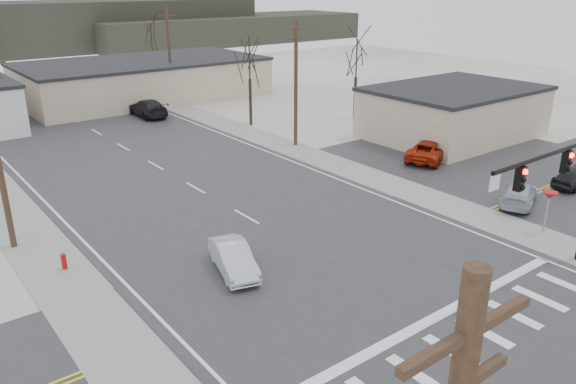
% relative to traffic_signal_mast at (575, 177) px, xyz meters
% --- Properties ---
extents(ground, '(140.00, 140.00, 0.00)m').
position_rel_traffic_signal_mast_xyz_m(ground, '(-7.89, 6.20, -4.67)').
color(ground, silver).
rests_on(ground, ground).
extents(main_road, '(18.00, 110.00, 0.05)m').
position_rel_traffic_signal_mast_xyz_m(main_road, '(-7.89, 21.20, -4.65)').
color(main_road, '#2A2A2C').
rests_on(main_road, ground).
extents(cross_road, '(90.00, 10.00, 0.04)m').
position_rel_traffic_signal_mast_xyz_m(cross_road, '(-7.89, 6.20, -4.65)').
color(cross_road, '#2A2A2C').
rests_on(cross_road, ground).
extents(parking_lot, '(18.00, 20.00, 0.03)m').
position_rel_traffic_signal_mast_xyz_m(parking_lot, '(12.11, 12.20, -4.66)').
color(parking_lot, '#2A2A2C').
rests_on(parking_lot, ground).
extents(sidewalk_right, '(3.00, 90.00, 0.06)m').
position_rel_traffic_signal_mast_xyz_m(sidewalk_right, '(2.71, 26.20, -4.64)').
color(sidewalk_right, gray).
rests_on(sidewalk_right, ground).
extents(traffic_signal_mast, '(8.95, 0.43, 7.20)m').
position_rel_traffic_signal_mast_xyz_m(traffic_signal_mast, '(0.00, 0.00, 0.00)').
color(traffic_signal_mast, black).
rests_on(traffic_signal_mast, ground).
extents(fire_hydrant, '(0.24, 0.24, 0.87)m').
position_rel_traffic_signal_mast_xyz_m(fire_hydrant, '(-18.09, 14.20, -4.22)').
color(fire_hydrant, '#A50C0C').
rests_on(fire_hydrant, ground).
extents(yield_sign, '(0.80, 0.80, 2.35)m').
position_rel_traffic_signal_mast_xyz_m(yield_sign, '(3.61, 2.70, -2.61)').
color(yield_sign, gray).
rests_on(yield_sign, ground).
extents(building_right_far, '(26.30, 14.30, 4.30)m').
position_rel_traffic_signal_mast_xyz_m(building_right_far, '(2.11, 50.20, -2.52)').
color(building_right_far, '#BCAD90').
rests_on(building_right_far, ground).
extents(building_lot, '(14.30, 10.30, 4.30)m').
position_rel_traffic_signal_mast_xyz_m(building_lot, '(16.11, 18.20, -2.52)').
color(building_lot, '#BCAD90').
rests_on(building_lot, ground).
extents(upole_right_a, '(2.20, 0.30, 10.00)m').
position_rel_traffic_signal_mast_xyz_m(upole_right_a, '(3.61, 24.20, 0.55)').
color(upole_right_a, '#483321').
rests_on(upole_right_a, ground).
extents(upole_right_b, '(2.20, 0.30, 10.00)m').
position_rel_traffic_signal_mast_xyz_m(upole_right_b, '(3.61, 46.20, 0.55)').
color(upole_right_b, '#483321').
rests_on(upole_right_b, ground).
extents(tree_right_mid, '(3.74, 3.74, 8.33)m').
position_rel_traffic_signal_mast_xyz_m(tree_right_mid, '(4.61, 32.20, 1.26)').
color(tree_right_mid, '#2E241C').
rests_on(tree_right_mid, ground).
extents(tree_right_far, '(3.52, 3.52, 7.84)m').
position_rel_traffic_signal_mast_xyz_m(tree_right_far, '(7.11, 58.20, 0.91)').
color(tree_right_far, '#2E241C').
rests_on(tree_right_far, ground).
extents(tree_lot, '(3.52, 3.52, 7.84)m').
position_rel_traffic_signal_mast_xyz_m(tree_lot, '(14.11, 28.20, 0.91)').
color(tree_lot, '#2E241C').
rests_on(tree_lot, ground).
extents(hill_center, '(80.00, 18.00, 9.00)m').
position_rel_traffic_signal_mast_xyz_m(hill_center, '(7.11, 102.20, -0.17)').
color(hill_center, '#333026').
rests_on(hill_center, ground).
extents(hill_right, '(60.00, 18.00, 5.50)m').
position_rel_traffic_signal_mast_xyz_m(hill_right, '(42.11, 96.20, -1.92)').
color(hill_right, '#333026').
rests_on(hill_right, ground).
extents(sedan_crossing, '(2.49, 4.32, 1.35)m').
position_rel_traffic_signal_mast_xyz_m(sedan_crossing, '(-11.93, 9.19, -3.96)').
color(sedan_crossing, silver).
rests_on(sedan_crossing, main_road).
extents(car_far_a, '(2.42, 5.78, 1.67)m').
position_rel_traffic_signal_mast_xyz_m(car_far_a, '(-1.61, 41.23, -3.79)').
color(car_far_a, black).
rests_on(car_far_a, main_road).
extents(car_parked_red, '(5.88, 4.40, 1.48)m').
position_rel_traffic_signal_mast_xyz_m(car_parked_red, '(9.04, 14.89, -3.90)').
color(car_parked_red, '#A41F08').
rests_on(car_parked_red, parking_lot).
extents(car_parked_dark_a, '(3.92, 1.63, 1.33)m').
position_rel_traffic_signal_mast_xyz_m(car_parked_dark_a, '(11.84, 5.20, -3.98)').
color(car_parked_dark_a, black).
rests_on(car_parked_dark_a, parking_lot).
extents(car_parked_silver, '(4.82, 3.46, 1.30)m').
position_rel_traffic_signal_mast_xyz_m(car_parked_silver, '(6.24, 5.80, -3.99)').
color(car_parked_silver, '#A2A6AD').
rests_on(car_parked_silver, parking_lot).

